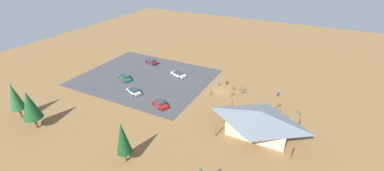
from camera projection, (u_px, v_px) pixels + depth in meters
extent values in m
plane|color=olive|center=(221.00, 91.00, 64.89)|extent=(160.00, 160.00, 0.00)
cube|color=#424247|center=(145.00, 77.00, 71.82)|extent=(35.46, 28.73, 0.05)
cube|color=beige|center=(258.00, 127.00, 49.19)|extent=(11.06, 6.70, 3.00)
pyramid|color=slate|center=(260.00, 116.00, 47.99)|extent=(14.23, 9.86, 2.10)
cylinder|color=brown|center=(299.00, 124.00, 50.11)|extent=(0.20, 0.20, 3.00)
cylinder|color=brown|center=(232.00, 106.00, 55.65)|extent=(0.20, 0.20, 3.00)
cylinder|color=brown|center=(292.00, 153.00, 42.72)|extent=(0.20, 0.20, 3.00)
cylinder|color=brown|center=(216.00, 130.00, 48.26)|extent=(0.20, 0.20, 3.00)
cylinder|color=brown|center=(227.00, 83.00, 67.94)|extent=(0.60, 0.60, 0.90)
cylinder|color=#99999E|center=(216.00, 84.00, 65.97)|extent=(0.08, 0.08, 2.20)
cube|color=#1959B2|center=(217.00, 81.00, 65.59)|extent=(0.56, 0.04, 0.40)
cylinder|color=brown|center=(126.00, 156.00, 42.75)|extent=(0.39, 0.39, 2.06)
cone|color=#14421E|center=(123.00, 138.00, 40.91)|extent=(2.53, 2.53, 5.78)
cylinder|color=brown|center=(36.00, 123.00, 50.88)|extent=(0.46, 0.46, 2.41)
cone|color=#194C23|center=(30.00, 105.00, 48.95)|extent=(3.54, 3.54, 5.85)
cylinder|color=brown|center=(21.00, 113.00, 54.07)|extent=(0.35, 0.35, 2.28)
cone|color=#235B2D|center=(14.00, 96.00, 52.18)|extent=(2.94, 2.94, 5.82)
torus|color=black|center=(275.00, 110.00, 56.62)|extent=(0.71, 0.26, 0.74)
torus|color=black|center=(279.00, 111.00, 56.02)|extent=(0.71, 0.26, 0.74)
cylinder|color=yellow|center=(277.00, 110.00, 56.26)|extent=(0.85, 0.30, 0.04)
cylinder|color=yellow|center=(276.00, 109.00, 56.33)|extent=(0.04, 0.04, 0.43)
cube|color=black|center=(276.00, 108.00, 56.23)|extent=(0.21, 0.14, 0.05)
cylinder|color=yellow|center=(279.00, 110.00, 55.98)|extent=(0.04, 0.04, 0.45)
cylinder|color=black|center=(279.00, 109.00, 55.87)|extent=(0.18, 0.47, 0.03)
torus|color=black|center=(231.00, 96.00, 62.02)|extent=(0.24, 0.73, 0.75)
torus|color=black|center=(234.00, 94.00, 62.71)|extent=(0.24, 0.73, 0.75)
cylinder|color=#2347B7|center=(232.00, 94.00, 62.31)|extent=(0.29, 0.95, 0.04)
cylinder|color=#2347B7|center=(232.00, 94.00, 62.13)|extent=(0.04, 0.04, 0.47)
cube|color=black|center=(232.00, 94.00, 62.02)|extent=(0.13, 0.21, 0.05)
cylinder|color=#2347B7|center=(233.00, 94.00, 62.54)|extent=(0.04, 0.04, 0.44)
cylinder|color=black|center=(233.00, 93.00, 62.44)|extent=(0.47, 0.16, 0.03)
torus|color=black|center=(211.00, 94.00, 62.83)|extent=(0.27, 0.64, 0.66)
torus|color=black|center=(211.00, 92.00, 63.77)|extent=(0.27, 0.64, 0.66)
cylinder|color=orange|center=(211.00, 93.00, 63.25)|extent=(0.37, 0.93, 0.04)
cylinder|color=orange|center=(211.00, 93.00, 63.03)|extent=(0.04, 0.04, 0.43)
cube|color=black|center=(211.00, 92.00, 62.93)|extent=(0.14, 0.22, 0.05)
cylinder|color=orange|center=(211.00, 91.00, 63.57)|extent=(0.04, 0.04, 0.42)
cylinder|color=black|center=(211.00, 91.00, 63.48)|extent=(0.46, 0.20, 0.03)
torus|color=black|center=(234.00, 89.00, 65.01)|extent=(0.44, 0.56, 0.67)
torus|color=black|center=(233.00, 87.00, 65.89)|extent=(0.44, 0.56, 0.67)
cylinder|color=#1E7F38|center=(234.00, 88.00, 65.40)|extent=(0.59, 0.76, 0.04)
cylinder|color=#1E7F38|center=(234.00, 88.00, 65.20)|extent=(0.04, 0.04, 0.41)
cube|color=black|center=(234.00, 87.00, 65.10)|extent=(0.19, 0.21, 0.05)
cylinder|color=#1E7F38|center=(233.00, 87.00, 65.69)|extent=(0.04, 0.04, 0.49)
cylinder|color=black|center=(233.00, 86.00, 65.57)|extent=(0.40, 0.32, 0.03)
torus|color=black|center=(245.00, 92.00, 63.62)|extent=(0.60, 0.53, 0.76)
torus|color=black|center=(242.00, 93.00, 63.40)|extent=(0.60, 0.53, 0.76)
cylinder|color=black|center=(244.00, 92.00, 63.45)|extent=(0.74, 0.65, 0.04)
cylinder|color=black|center=(244.00, 91.00, 63.44)|extent=(0.04, 0.04, 0.47)
cube|color=black|center=(244.00, 91.00, 63.33)|extent=(0.20, 0.19, 0.05)
cylinder|color=black|center=(242.00, 92.00, 63.31)|extent=(0.04, 0.04, 0.51)
cylinder|color=black|center=(242.00, 91.00, 63.19)|extent=(0.34, 0.38, 0.03)
torus|color=black|center=(297.00, 111.00, 56.04)|extent=(0.48, 0.51, 0.66)
torus|color=black|center=(300.00, 114.00, 55.19)|extent=(0.48, 0.51, 0.66)
cylinder|color=#B7B7BC|center=(299.00, 112.00, 55.56)|extent=(0.65, 0.69, 0.04)
cylinder|color=#B7B7BC|center=(298.00, 111.00, 55.68)|extent=(0.04, 0.04, 0.38)
cube|color=black|center=(298.00, 111.00, 55.59)|extent=(0.19, 0.20, 0.05)
cylinder|color=#B7B7BC|center=(300.00, 113.00, 55.17)|extent=(0.04, 0.04, 0.45)
cylinder|color=black|center=(300.00, 112.00, 55.07)|extent=(0.37, 0.35, 0.03)
torus|color=black|center=(277.00, 106.00, 57.85)|extent=(0.38, 0.63, 0.70)
torus|color=black|center=(280.00, 105.00, 58.35)|extent=(0.38, 0.63, 0.70)
cylinder|color=#722D9E|center=(279.00, 105.00, 58.04)|extent=(0.51, 0.85, 0.04)
cylinder|color=#722D9E|center=(278.00, 105.00, 57.90)|extent=(0.04, 0.04, 0.43)
cube|color=black|center=(278.00, 104.00, 57.80)|extent=(0.17, 0.21, 0.05)
cylinder|color=#722D9E|center=(280.00, 104.00, 58.19)|extent=(0.04, 0.04, 0.47)
cylinder|color=black|center=(280.00, 103.00, 58.08)|extent=(0.43, 0.27, 0.03)
torus|color=black|center=(245.00, 89.00, 64.94)|extent=(0.71, 0.21, 0.73)
torus|color=black|center=(241.00, 89.00, 65.15)|extent=(0.71, 0.21, 0.73)
cylinder|color=#197A7F|center=(243.00, 89.00, 64.99)|extent=(0.91, 0.26, 0.04)
cylinder|color=#197A7F|center=(244.00, 88.00, 64.90)|extent=(0.04, 0.04, 0.44)
cube|color=black|center=(244.00, 88.00, 64.80)|extent=(0.21, 0.13, 0.05)
cylinder|color=#197A7F|center=(241.00, 88.00, 65.01)|extent=(0.04, 0.04, 0.51)
cylinder|color=black|center=(242.00, 87.00, 64.89)|extent=(0.15, 0.47, 0.03)
torus|color=black|center=(287.00, 117.00, 54.17)|extent=(0.70, 0.07, 0.70)
torus|color=black|center=(282.00, 116.00, 54.55)|extent=(0.70, 0.07, 0.70)
cylinder|color=silver|center=(284.00, 116.00, 54.31)|extent=(0.96, 0.08, 0.04)
cylinder|color=silver|center=(285.00, 116.00, 54.20)|extent=(0.04, 0.04, 0.41)
cube|color=black|center=(285.00, 115.00, 54.10)|extent=(0.20, 0.09, 0.05)
cylinder|color=silver|center=(282.00, 115.00, 54.41)|extent=(0.04, 0.04, 0.44)
cylinder|color=black|center=(282.00, 114.00, 54.31)|extent=(0.06, 0.48, 0.03)
cube|color=#1E6B3D|center=(125.00, 78.00, 70.33)|extent=(5.13, 3.80, 0.60)
cube|color=#2D3842|center=(124.00, 76.00, 70.08)|extent=(3.14, 2.67, 0.50)
cylinder|color=black|center=(120.00, 77.00, 71.14)|extent=(0.67, 0.48, 0.64)
cylinder|color=black|center=(125.00, 76.00, 72.02)|extent=(0.67, 0.48, 0.64)
cylinder|color=black|center=(124.00, 81.00, 68.83)|extent=(0.67, 0.48, 0.64)
cylinder|color=black|center=(130.00, 80.00, 69.71)|extent=(0.67, 0.48, 0.64)
cube|color=#BCBCC1|center=(134.00, 92.00, 63.47)|extent=(4.63, 3.06, 0.56)
cube|color=#2D3842|center=(134.00, 90.00, 63.23)|extent=(2.77, 2.24, 0.49)
cylinder|color=black|center=(128.00, 91.00, 64.01)|extent=(0.68, 0.42, 0.64)
cylinder|color=black|center=(133.00, 89.00, 64.96)|extent=(0.68, 0.42, 0.64)
cylinder|color=black|center=(134.00, 95.00, 62.16)|extent=(0.68, 0.42, 0.64)
cylinder|color=black|center=(140.00, 93.00, 63.11)|extent=(0.68, 0.42, 0.64)
cube|color=maroon|center=(152.00, 62.00, 80.56)|extent=(4.77, 2.88, 0.63)
cube|color=#2D3842|center=(151.00, 60.00, 80.31)|extent=(2.82, 2.18, 0.46)
cylinder|color=black|center=(147.00, 62.00, 81.03)|extent=(0.67, 0.37, 0.64)
cylinder|color=black|center=(150.00, 60.00, 82.08)|extent=(0.67, 0.37, 0.64)
cylinder|color=black|center=(153.00, 64.00, 79.25)|extent=(0.67, 0.37, 0.64)
cylinder|color=black|center=(157.00, 63.00, 80.30)|extent=(0.67, 0.37, 0.64)
cube|color=red|center=(160.00, 104.00, 58.10)|extent=(4.71, 3.52, 0.66)
cube|color=#2D3842|center=(160.00, 102.00, 57.82)|extent=(2.89, 2.50, 0.56)
cylinder|color=black|center=(154.00, 104.00, 58.82)|extent=(0.67, 0.47, 0.64)
cylinder|color=black|center=(160.00, 101.00, 59.68)|extent=(0.67, 0.47, 0.64)
cylinder|color=black|center=(160.00, 109.00, 56.74)|extent=(0.67, 0.47, 0.64)
cylinder|color=black|center=(166.00, 107.00, 57.61)|extent=(0.67, 0.47, 0.64)
cube|color=white|center=(178.00, 74.00, 72.30)|extent=(5.01, 3.24, 0.58)
cube|color=#2D3842|center=(178.00, 73.00, 72.05)|extent=(2.99, 2.37, 0.50)
cylinder|color=black|center=(173.00, 74.00, 72.88)|extent=(0.68, 0.41, 0.64)
cylinder|color=black|center=(177.00, 73.00, 73.89)|extent=(0.68, 0.41, 0.64)
cylinder|color=black|center=(180.00, 78.00, 70.88)|extent=(0.68, 0.41, 0.64)
cylinder|color=black|center=(184.00, 76.00, 71.89)|extent=(0.68, 0.41, 0.64)
cube|color=#2D3347|center=(278.00, 95.00, 62.30)|extent=(0.39, 0.35, 0.87)
cylinder|color=blue|center=(278.00, 92.00, 61.96)|extent=(0.36, 0.36, 0.57)
sphere|color=tan|center=(278.00, 91.00, 61.77)|extent=(0.24, 0.24, 0.24)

